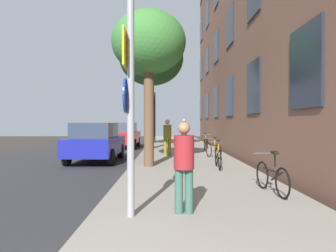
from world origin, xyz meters
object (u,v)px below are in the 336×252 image
object	(u,v)px
pedestrian_0	(184,161)
pedestrian_2	(184,130)
tree_far	(151,59)
pedestrian_1	(167,135)
bicycle_0	(272,177)
bicycle_3	(206,143)
car_0	(96,142)
car_1	(123,135)
tree_near	(149,44)
bicycle_1	(218,157)
bicycle_2	(213,150)
traffic_light	(153,108)
sign_post	(129,98)

from	to	relation	value
pedestrian_0	pedestrian_2	bearing A→B (deg)	86.68
tree_far	pedestrian_1	xyz separation A→B (m)	(0.92, -3.98, -4.29)
bicycle_0	bicycle_3	distance (m)	11.03
car_0	car_1	distance (m)	6.97
tree_near	bicycle_1	distance (m)	4.54
bicycle_0	bicycle_2	xyz separation A→B (m)	(-0.26, 6.52, -0.00)
traffic_light	bicycle_3	size ratio (longest dim) A/B	2.25
bicycle_0	tree_near	bearing A→B (deg)	124.69
pedestrian_1	car_1	bearing A→B (deg)	116.25
sign_post	bicycle_1	world-z (taller)	sign_post
tree_far	pedestrian_0	xyz separation A→B (m)	(1.16, -12.99, -4.37)
car_0	bicycle_0	bearing A→B (deg)	-50.42
tree_far	bicycle_2	xyz separation A→B (m)	(2.88, -5.02, -4.89)
bicycle_1	tree_far	bearing A→B (deg)	108.22
bicycle_2	traffic_light	bearing A→B (deg)	106.47
car_0	tree_far	bearing A→B (deg)	68.51
bicycle_1	pedestrian_0	world-z (taller)	pedestrian_0
sign_post	traffic_light	bearing A→B (deg)	91.14
sign_post	pedestrian_2	size ratio (longest dim) A/B	1.98
bicycle_2	pedestrian_0	world-z (taller)	pedestrian_0
tree_far	pedestrian_0	size ratio (longest dim) A/B	4.47
traffic_light	car_1	distance (m)	4.21
tree_far	pedestrian_1	distance (m)	5.93
pedestrian_0	car_0	distance (m)	8.39
traffic_light	pedestrian_1	world-z (taller)	traffic_light
sign_post	bicycle_3	xyz separation A→B (m)	(2.87, 12.64, -1.57)
car_0	tree_near	bearing A→B (deg)	-42.61
tree_far	bicycle_2	bearing A→B (deg)	-60.15
bicycle_0	pedestrian_2	xyz separation A→B (m)	(-1.09, 13.88, 0.65)
bicycle_1	bicycle_3	world-z (taller)	bicycle_1
bicycle_0	bicycle_1	xyz separation A→B (m)	(-0.55, 3.67, 0.02)
car_1	bicycle_3	bearing A→B (deg)	-23.98
sign_post	pedestrian_2	bearing A→B (deg)	83.42
tree_near	pedestrian_2	size ratio (longest dim) A/B	3.05
tree_near	bicycle_1	world-z (taller)	tree_near
traffic_light	car_0	world-z (taller)	traffic_light
sign_post	tree_near	distance (m)	6.21
tree_near	pedestrian_1	world-z (taller)	tree_near
tree_far	bicycle_2	distance (m)	7.57
bicycle_0	car_1	size ratio (longest dim) A/B	0.40
tree_far	bicycle_2	world-z (taller)	tree_far
bicycle_3	pedestrian_0	xyz separation A→B (m)	(-1.97, -12.48, 0.52)
traffic_light	tree_far	world-z (taller)	tree_far
traffic_light	bicycle_0	bearing A→B (deg)	-78.97
sign_post	pedestrian_1	world-z (taller)	sign_post
bicycle_1	pedestrian_0	distance (m)	5.34
bicycle_1	bicycle_2	xyz separation A→B (m)	(0.29, 2.86, -0.02)
pedestrian_0	car_1	size ratio (longest dim) A/B	0.38
tree_far	car_0	world-z (taller)	tree_far
pedestrian_0	car_1	xyz separation A→B (m)	(-3.05, 14.72, -0.16)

